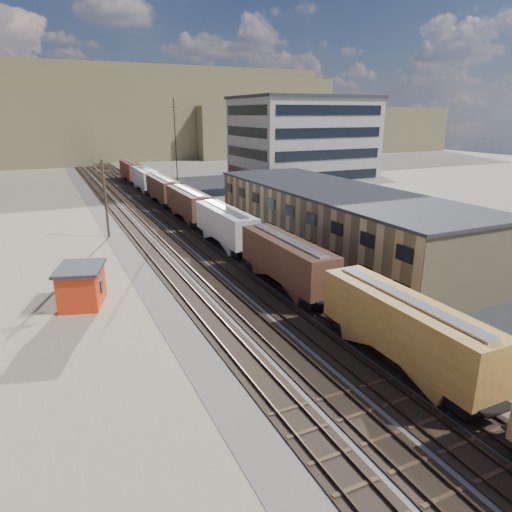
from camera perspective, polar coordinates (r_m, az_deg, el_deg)
name	(u,v)px	position (r m, az deg, el deg)	size (l,w,h in m)	color
ground	(362,389)	(28.68, 13.15, -15.86)	(300.00, 300.00, 0.00)	#6B6356
ballast_bed	(159,219)	(71.86, -12.05, 4.57)	(18.00, 200.00, 0.06)	#4C4742
dirt_yard	(10,252)	(60.60, -28.39, 0.44)	(24.00, 180.00, 0.03)	#7D6E56
asphalt_lot	(334,225)	(67.12, 9.74, 3.80)	(26.00, 120.00, 0.04)	#232326
rail_tracks	(155,219)	(71.72, -12.48, 4.59)	(11.40, 200.00, 0.24)	black
freight_train	(205,212)	(62.02, -6.41, 5.46)	(3.00, 119.74, 4.46)	black
warehouse	(335,219)	(54.40, 9.79, 4.55)	(12.40, 40.40, 7.25)	tan
office_tower	(301,149)	(85.54, 5.68, 13.13)	(22.60, 18.60, 18.45)	#9E998E
utility_pole_north	(105,197)	(61.69, -18.33, 6.99)	(2.20, 0.32, 10.00)	#382619
radio_mast	(176,152)	(81.59, -9.96, 12.65)	(1.20, 0.16, 18.00)	black
hills_north	(80,117)	(187.01, -21.14, 15.86)	(265.00, 80.00, 32.00)	brown
maintenance_shed	(82,285)	(40.96, -20.97, -3.46)	(4.78, 5.48, 3.40)	red
parked_car_blue	(279,193)	(88.61, 2.93, 7.84)	(2.75, 5.97, 1.66)	navy
parked_car_far	(291,195)	(86.27, 4.44, 7.56)	(2.01, 5.00, 1.70)	silver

